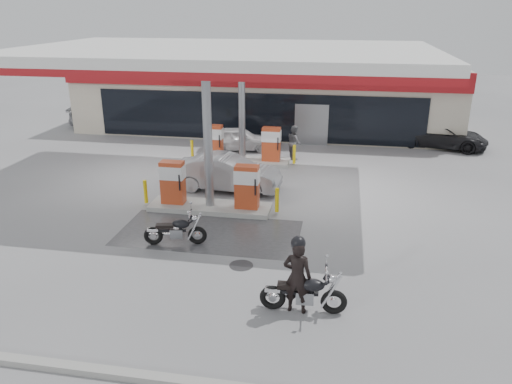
% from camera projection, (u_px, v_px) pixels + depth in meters
% --- Properties ---
extents(ground, '(90.00, 90.00, 0.00)m').
position_uv_depth(ground, '(195.00, 232.00, 16.71)').
color(ground, gray).
rests_on(ground, ground).
extents(wet_patch, '(6.00, 3.00, 0.00)m').
position_uv_depth(wet_patch, '(209.00, 233.00, 16.62)').
color(wet_patch, '#4C4C4F').
rests_on(wet_patch, ground).
extents(drain_cover, '(0.70, 0.70, 0.01)m').
position_uv_depth(drain_cover, '(241.00, 265.00, 14.53)').
color(drain_cover, '#38383A').
rests_on(drain_cover, ground).
extents(kerb, '(28.00, 0.25, 0.15)m').
position_uv_depth(kerb, '(97.00, 371.00, 10.22)').
color(kerb, gray).
rests_on(kerb, ground).
extents(store_building, '(22.00, 8.22, 4.00)m').
position_uv_depth(store_building, '(268.00, 94.00, 30.70)').
color(store_building, beige).
rests_on(store_building, ground).
extents(canopy, '(16.00, 10.02, 5.51)m').
position_uv_depth(canopy, '(226.00, 56.00, 19.47)').
color(canopy, silver).
rests_on(canopy, ground).
extents(pump_island_near, '(5.14, 1.30, 1.78)m').
position_uv_depth(pump_island_near, '(210.00, 191.00, 18.30)').
color(pump_island_near, '#9E9E99').
rests_on(pump_island_near, ground).
extents(pump_island_far, '(5.14, 1.30, 1.78)m').
position_uv_depth(pump_island_far, '(242.00, 148.00, 23.84)').
color(pump_island_far, '#9E9E99').
rests_on(pump_island_far, ground).
extents(main_motorcycle, '(2.16, 0.83, 1.11)m').
position_uv_depth(main_motorcycle, '(305.00, 294.00, 12.19)').
color(main_motorcycle, black).
rests_on(main_motorcycle, ground).
extents(biker_main, '(0.73, 0.51, 1.91)m').
position_uv_depth(biker_main, '(297.00, 277.00, 12.05)').
color(biker_main, black).
rests_on(biker_main, ground).
extents(parked_motorcycle, '(1.98, 0.75, 1.02)m').
position_uv_depth(parked_motorcycle, '(176.00, 231.00, 15.69)').
color(parked_motorcycle, black).
rests_on(parked_motorcycle, ground).
extents(sedan_white, '(3.74, 2.03, 1.21)m').
position_uv_depth(sedan_white, '(239.00, 139.00, 26.01)').
color(sedan_white, silver).
rests_on(sedan_white, ground).
extents(attendant, '(0.87, 0.97, 1.65)m').
position_uv_depth(attendant, '(294.00, 142.00, 24.48)').
color(attendant, '#58595D').
rests_on(attendant, ground).
extents(hatchback_silver, '(4.44, 1.74, 1.44)m').
position_uv_depth(hatchback_silver, '(227.00, 173.00, 20.31)').
color(hatchback_silver, '#94969B').
rests_on(hatchback_silver, ground).
extents(parked_car_left, '(4.47, 2.50, 1.23)m').
position_uv_depth(parked_car_left, '(104.00, 117.00, 31.04)').
color(parked_car_left, gray).
rests_on(parked_car_left, ground).
extents(parked_car_right, '(4.79, 3.09, 1.23)m').
position_uv_depth(parked_car_right, '(444.00, 136.00, 26.44)').
color(parked_car_right, black).
rests_on(parked_car_right, ground).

